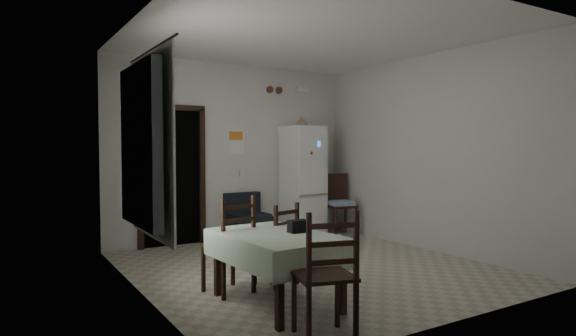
{
  "coord_description": "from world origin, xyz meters",
  "views": [
    {
      "loc": [
        -3.39,
        -5.03,
        1.54
      ],
      "look_at": [
        0.0,
        0.5,
        1.25
      ],
      "focal_mm": 30.0,
      "sensor_mm": 36.0,
      "label": 1
    }
  ],
  "objects_px": {
    "fridge": "(303,181)",
    "corner_chair": "(341,205)",
    "navy_seat": "(248,217)",
    "dining_chair_near_head": "(324,274)",
    "dining_chair_far_right": "(276,243)",
    "dining_table": "(276,269)",
    "dining_chair_far_left": "(228,244)"
  },
  "relations": [
    {
      "from": "fridge",
      "to": "corner_chair",
      "type": "xyz_separation_m",
      "value": [
        0.56,
        -0.34,
        -0.42
      ]
    },
    {
      "from": "navy_seat",
      "to": "dining_chair_near_head",
      "type": "distance_m",
      "value": 4.08
    },
    {
      "from": "fridge",
      "to": "dining_chair_far_right",
      "type": "xyz_separation_m",
      "value": [
        -1.9,
        -2.35,
        -0.49
      ]
    },
    {
      "from": "navy_seat",
      "to": "dining_table",
      "type": "xyz_separation_m",
      "value": [
        -1.19,
        -2.95,
        -0.04
      ]
    },
    {
      "from": "navy_seat",
      "to": "dining_chair_far_right",
      "type": "bearing_deg",
      "value": -111.79
    },
    {
      "from": "navy_seat",
      "to": "corner_chair",
      "type": "relative_size",
      "value": 0.73
    },
    {
      "from": "fridge",
      "to": "dining_chair_far_left",
      "type": "xyz_separation_m",
      "value": [
        -2.49,
        -2.36,
        -0.43
      ]
    },
    {
      "from": "dining_chair_near_head",
      "to": "dining_chair_far_right",
      "type": "bearing_deg",
      "value": -90.45
    },
    {
      "from": "fridge",
      "to": "dining_chair_far_left",
      "type": "relative_size",
      "value": 1.84
    },
    {
      "from": "corner_chair",
      "to": "dining_chair_far_right",
      "type": "height_order",
      "value": "corner_chair"
    },
    {
      "from": "fridge",
      "to": "navy_seat",
      "type": "relative_size",
      "value": 2.44
    },
    {
      "from": "corner_chair",
      "to": "dining_table",
      "type": "relative_size",
      "value": 0.79
    },
    {
      "from": "dining_chair_far_right",
      "to": "dining_chair_near_head",
      "type": "distance_m",
      "value": 1.59
    },
    {
      "from": "corner_chair",
      "to": "dining_chair_far_right",
      "type": "bearing_deg",
      "value": -129.51
    },
    {
      "from": "fridge",
      "to": "dining_chair_far_right",
      "type": "distance_m",
      "value": 3.06
    },
    {
      "from": "dining_chair_near_head",
      "to": "navy_seat",
      "type": "bearing_deg",
      "value": -92.75
    },
    {
      "from": "navy_seat",
      "to": "dining_table",
      "type": "distance_m",
      "value": 3.18
    },
    {
      "from": "dining_chair_far_left",
      "to": "dining_chair_near_head",
      "type": "xyz_separation_m",
      "value": [
        0.15,
        -1.52,
        0.01
      ]
    },
    {
      "from": "dining_table",
      "to": "dining_chair_far_right",
      "type": "bearing_deg",
      "value": 57.14
    },
    {
      "from": "dining_chair_far_right",
      "to": "dining_chair_far_left",
      "type": "bearing_deg",
      "value": -14.12
    },
    {
      "from": "dining_chair_near_head",
      "to": "fridge",
      "type": "bearing_deg",
      "value": -105.61
    },
    {
      "from": "fridge",
      "to": "dining_table",
      "type": "distance_m",
      "value": 3.76
    },
    {
      "from": "navy_seat",
      "to": "corner_chair",
      "type": "bearing_deg",
      "value": -13.95
    },
    {
      "from": "dining_chair_far_left",
      "to": "corner_chair",
      "type": "bearing_deg",
      "value": -156.74
    },
    {
      "from": "dining_table",
      "to": "dining_chair_far_left",
      "type": "xyz_separation_m",
      "value": [
        -0.24,
        0.6,
        0.17
      ]
    },
    {
      "from": "dining_chair_far_left",
      "to": "dining_chair_near_head",
      "type": "bearing_deg",
      "value": 85.3
    },
    {
      "from": "dining_table",
      "to": "dining_chair_near_head",
      "type": "distance_m",
      "value": 0.94
    },
    {
      "from": "fridge",
      "to": "navy_seat",
      "type": "height_order",
      "value": "fridge"
    },
    {
      "from": "dining_chair_near_head",
      "to": "corner_chair",
      "type": "bearing_deg",
      "value": -113.88
    },
    {
      "from": "navy_seat",
      "to": "corner_chair",
      "type": "xyz_separation_m",
      "value": [
        1.62,
        -0.34,
        0.14
      ]
    },
    {
      "from": "dining_table",
      "to": "dining_chair_far_right",
      "type": "distance_m",
      "value": 0.7
    },
    {
      "from": "corner_chair",
      "to": "dining_table",
      "type": "xyz_separation_m",
      "value": [
        -2.81,
        -2.61,
        -0.18
      ]
    }
  ]
}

